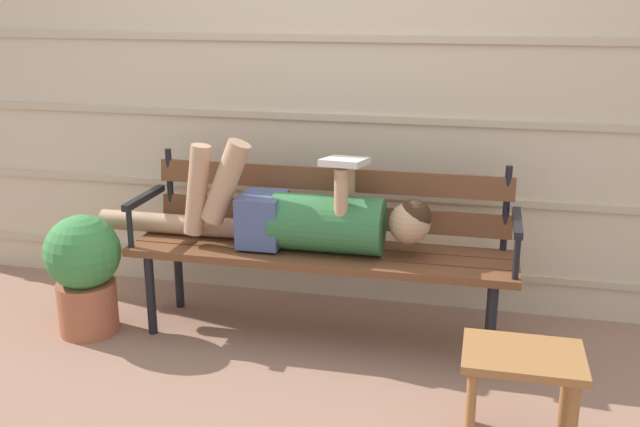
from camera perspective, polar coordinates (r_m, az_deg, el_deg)
The scene contains 6 objects.
ground_plane at distance 3.52m, azimuth -0.27°, elevation -10.04°, with size 12.00×12.00×0.00m, color #936B56.
house_siding at distance 3.74m, azimuth 1.83°, elevation 10.63°, with size 5.09×0.08×2.38m.
park_bench at distance 3.46m, azimuth 0.25°, elevation -1.85°, with size 1.83×0.44×0.84m.
reclining_person at distance 3.38m, azimuth -1.51°, elevation -0.25°, with size 1.67×0.27×0.53m.
footstool at distance 2.72m, azimuth 15.61°, elevation -11.93°, with size 0.42×0.31×0.39m.
potted_plant at distance 3.67m, azimuth -18.07°, elevation -4.19°, with size 0.36×0.36×0.59m.
Camera 1 is at (0.73, -3.06, 1.59)m, focal length 40.65 mm.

